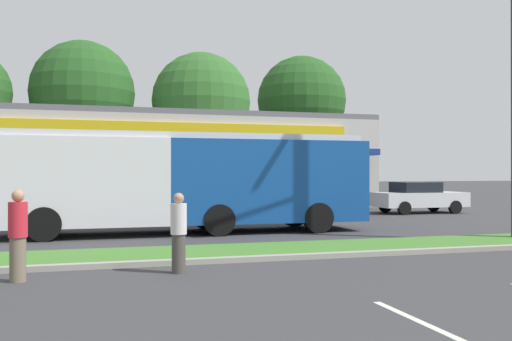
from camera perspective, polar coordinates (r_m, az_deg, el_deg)
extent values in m
cube|color=#427A2D|center=(14.84, 9.08, -7.66)|extent=(56.00, 2.20, 0.12)
cube|color=#99968C|center=(13.76, 11.28, -8.25)|extent=(56.00, 0.24, 0.12)
cube|color=#BCB7AD|center=(35.60, -8.66, 0.65)|extent=(22.63, 11.77, 5.07)
cube|color=black|center=(29.74, -7.15, -1.12)|extent=(19.01, 0.08, 2.63)
cube|color=navy|center=(29.11, -6.95, 2.05)|extent=(21.27, 1.40, 0.35)
cube|color=gold|center=(29.77, -7.14, 3.95)|extent=(18.10, 0.16, 0.91)
cube|color=slate|center=(35.75, -8.66, 4.96)|extent=(22.63, 11.77, 0.30)
cylinder|color=#473323|center=(43.58, -17.13, 0.50)|extent=(0.44, 0.44, 5.07)
sphere|color=#23511E|center=(43.98, -17.12, 7.55)|extent=(7.62, 7.62, 7.62)
cylinder|color=#473323|center=(43.50, -5.57, 0.19)|extent=(0.44, 0.44, 4.62)
sphere|color=#2D6026|center=(43.84, -5.57, 6.93)|extent=(7.56, 7.56, 7.56)
cylinder|color=#473323|center=(49.64, 4.64, 0.60)|extent=(0.44, 0.44, 5.42)
sphere|color=#23511E|center=(50.04, 4.64, 7.06)|extent=(7.77, 7.77, 7.77)
cube|color=#144793|center=(19.23, 0.79, -1.07)|extent=(6.67, 2.58, 2.70)
cube|color=silver|center=(18.42, -17.54, -1.09)|extent=(5.46, 2.58, 2.70)
cube|color=silver|center=(18.67, -7.25, 3.36)|extent=(11.63, 2.35, 0.20)
cube|color=black|center=(19.92, -7.82, 0.36)|extent=(11.14, 0.11, 1.19)
cylinder|color=black|center=(17.36, -20.66, -5.11)|extent=(1.00, 0.30, 1.00)
cylinder|color=black|center=(19.69, -20.10, -4.53)|extent=(1.00, 0.30, 1.00)
cylinder|color=black|center=(17.70, -3.76, -5.03)|extent=(1.00, 0.30, 1.00)
cylinder|color=black|center=(19.99, -5.19, -4.48)|extent=(1.00, 0.30, 1.00)
cylinder|color=black|center=(18.69, 6.30, -4.77)|extent=(1.00, 0.30, 1.00)
cylinder|color=black|center=(20.87, 3.85, -4.30)|extent=(1.00, 0.30, 1.00)
cube|color=silver|center=(28.91, 16.21, -2.82)|extent=(4.47, 1.88, 0.70)
cube|color=black|center=(28.77, 15.83, -1.63)|extent=(2.01, 1.66, 0.51)
cylinder|color=black|center=(30.43, 17.51, -3.36)|extent=(0.64, 0.22, 0.64)
cylinder|color=black|center=(28.96, 19.48, -3.51)|extent=(0.64, 0.22, 0.64)
cylinder|color=black|center=(28.98, 12.94, -3.52)|extent=(0.64, 0.22, 0.64)
cylinder|color=black|center=(27.44, 14.76, -3.70)|extent=(0.64, 0.22, 0.64)
cube|color=#515459|center=(24.57, -19.64, -3.31)|extent=(4.49, 1.87, 0.67)
cube|color=black|center=(24.56, -20.16, -2.00)|extent=(2.02, 1.65, 0.45)
cylinder|color=black|center=(25.43, -16.38, -3.97)|extent=(0.64, 0.22, 0.64)
cylinder|color=black|center=(23.66, -16.39, -4.25)|extent=(0.64, 0.22, 0.64)
cylinder|color=black|center=(25.59, -22.64, -3.94)|extent=(0.64, 0.22, 0.64)
cylinder|color=black|center=(23.83, -23.11, -4.21)|extent=(0.64, 0.22, 0.64)
cylinder|color=#47423D|center=(11.33, -7.83, -8.33)|extent=(0.27, 0.27, 0.77)
cylinder|color=silver|center=(11.25, -7.83, -4.87)|extent=(0.32, 0.32, 0.61)
sphere|color=tan|center=(11.23, -7.83, -2.79)|extent=(0.21, 0.21, 0.21)
cylinder|color=#726651|center=(11.20, -22.94, -8.29)|extent=(0.29, 0.29, 0.81)
cylinder|color=red|center=(11.12, -22.93, -4.60)|extent=(0.34, 0.34, 0.64)
sphere|color=tan|center=(11.09, -22.93, -2.38)|extent=(0.22, 0.22, 0.22)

